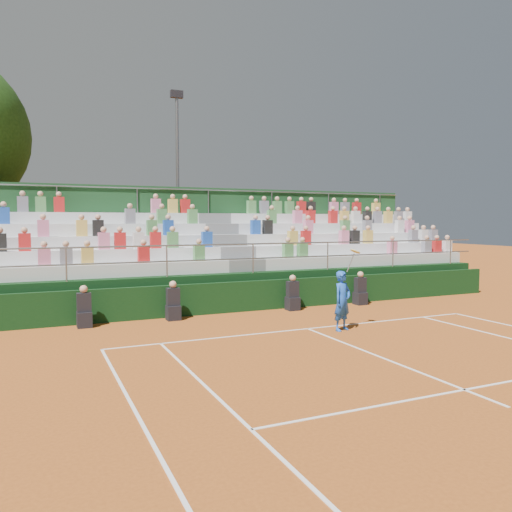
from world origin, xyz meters
name	(u,v)px	position (x,y,z in m)	size (l,w,h in m)	color
ground	(308,329)	(0.00, 0.00, 0.00)	(90.00, 90.00, 0.00)	#A7521B
courtside_wall	(260,295)	(0.00, 3.20, 0.50)	(20.00, 0.15, 1.00)	black
line_officials	(237,300)	(-0.99, 2.75, 0.48)	(9.76, 0.40, 1.19)	black
grandstand	(226,269)	(0.01, 6.44, 1.08)	(20.00, 5.20, 4.40)	black
tennis_player	(342,301)	(0.76, -0.55, 0.82)	(0.87, 0.56, 2.22)	blue
floodlight_mast	(177,173)	(-0.32, 12.16, 5.33)	(0.60, 0.25, 9.28)	gray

